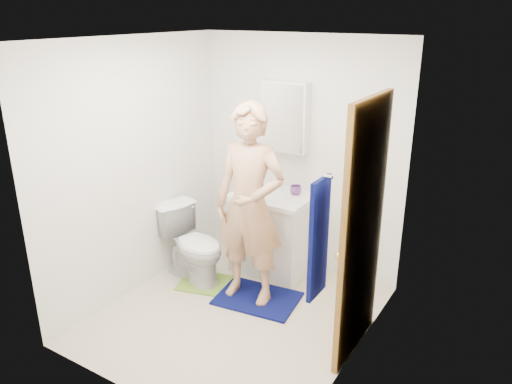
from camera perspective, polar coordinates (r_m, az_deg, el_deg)
floor at (r=4.66m, az=-2.33°, el=-13.95°), size 2.20×2.40×0.02m
ceiling at (r=3.86m, az=-2.85°, el=17.28°), size 2.20×2.40×0.02m
wall_back at (r=5.10m, az=5.11°, el=4.13°), size 2.20×0.02×2.40m
wall_front at (r=3.26m, az=-14.65°, el=-6.04°), size 2.20×0.02×2.40m
wall_left at (r=4.79m, az=-13.63°, el=2.56°), size 0.02×2.40×2.40m
wall_right at (r=3.64m, az=12.07°, el=-2.98°), size 0.02×2.40×2.40m
vanity_cabinet at (r=5.20m, az=1.88°, el=-4.88°), size 0.75×0.55×0.80m
countertop at (r=5.04m, az=1.93°, el=-0.50°), size 0.79×0.59×0.05m
sink_basin at (r=5.03m, az=1.94°, el=-0.34°), size 0.40×0.40×0.03m
faucet at (r=5.16m, az=2.94°, el=0.98°), size 0.03×0.03×0.12m
medicine_cabinet at (r=5.01m, az=3.34°, el=8.60°), size 0.50×0.12×0.70m
mirror_panel at (r=4.96m, az=2.99°, el=8.48°), size 0.46×0.01×0.66m
door at (r=3.85m, az=12.04°, el=-4.49°), size 0.05×0.80×2.05m
door_knob at (r=3.63m, az=9.58°, el=-7.26°), size 0.07×0.07×0.07m
towel at (r=3.16m, az=7.17°, el=-5.36°), size 0.03×0.24×0.80m
towel_hook at (r=2.99m, az=8.21°, el=1.76°), size 0.06×0.02×0.02m
toilet at (r=5.07m, az=-7.18°, el=-5.95°), size 0.84×0.61×0.77m
bath_mat at (r=4.86m, az=0.18°, el=-12.06°), size 0.82×0.63×0.02m
green_rug at (r=5.13m, az=-5.87°, el=-10.30°), size 0.58×0.53×0.02m
soap_dispenser at (r=5.10m, az=-1.27°, el=1.27°), size 0.10×0.10×0.21m
toothbrush_cup at (r=5.02m, az=4.55°, el=0.23°), size 0.12×0.12×0.09m
man at (r=4.46m, az=-0.72°, el=-1.57°), size 0.71×0.50×1.86m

